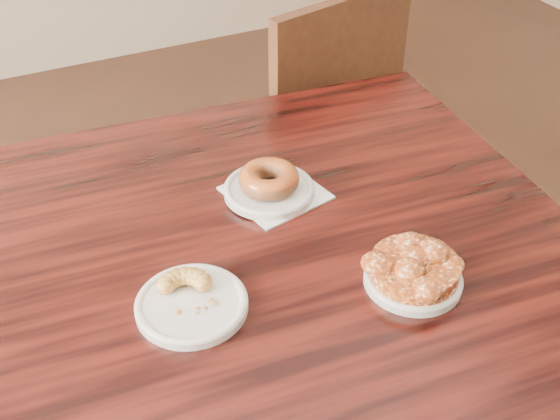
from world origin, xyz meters
name	(u,v)px	position (x,y,z in m)	size (l,w,h in m)	color
cafe_table	(280,412)	(-0.09, 0.12, 0.38)	(0.96, 0.96, 0.75)	black
chair_far	(290,143)	(0.28, 0.83, 0.45)	(0.43, 0.43, 0.90)	black
napkin	(275,193)	(-0.03, 0.27, 0.75)	(0.14, 0.14, 0.00)	white
plate_donut	(269,190)	(-0.04, 0.27, 0.76)	(0.15, 0.15, 0.01)	silver
plate_cruller	(192,305)	(-0.25, 0.08, 0.76)	(0.16, 0.16, 0.01)	white
plate_fritter	(413,279)	(0.06, -0.01, 0.76)	(0.14, 0.14, 0.01)	silver
glazed_donut	(269,179)	(-0.04, 0.27, 0.78)	(0.10, 0.10, 0.04)	maroon
apple_fritter	(415,265)	(0.06, -0.01, 0.78)	(0.17, 0.17, 0.04)	#4A1B08
cruller_fragment	(191,295)	(-0.25, 0.08, 0.78)	(0.10, 0.10, 0.03)	brown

